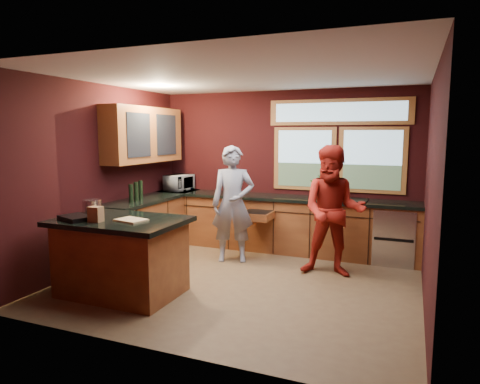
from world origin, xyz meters
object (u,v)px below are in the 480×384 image
Objects in this scene: island at (121,256)px; cutting_board at (131,220)px; person_red at (333,211)px; person_grey at (233,204)px; stock_pot at (92,207)px.

island is 4.43× the size of cutting_board.
person_red reaches higher than cutting_board.
person_red is at bearing 39.72° from cutting_board.
cutting_board is at bearing -126.55° from person_grey.
person_red is 2.71m from cutting_board.
person_red is (1.55, -0.12, 0.01)m from person_grey.
stock_pot reaches higher than island.
person_red is 5.20× the size of cutting_board.
person_grey is at bearing 73.98° from cutting_board.
cutting_board is (-0.53, -1.85, 0.06)m from person_grey.
cutting_board is (0.20, -0.05, 0.48)m from island.
person_red is at bearing 36.36° from island.
stock_pot is (-0.55, 0.15, 0.56)m from island.
person_grey reaches higher than cutting_board.
island is 0.52m from cutting_board.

